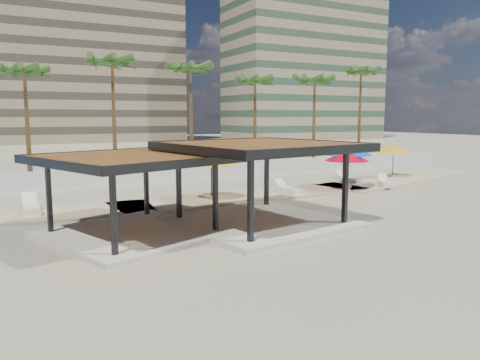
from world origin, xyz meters
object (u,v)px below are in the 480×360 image
object	(u,v)px
pavilion_west	(132,187)
lounger_d	(385,183)
lounger_b	(288,190)
lounger_a	(31,208)
lounger_c	(348,179)
umbrella_c	(347,156)
pavilion_central	(260,176)

from	to	relation	value
pavilion_west	lounger_d	distance (m)	18.59
lounger_b	lounger_a	bearing A→B (deg)	79.81
lounger_c	lounger_d	xyz separation A→B (m)	(0.85, -2.66, -0.00)
umbrella_c	lounger_d	size ratio (longest dim) A/B	1.40
lounger_a	lounger_d	world-z (taller)	lounger_a
lounger_b	pavilion_central	bearing A→B (deg)	130.46
lounger_a	lounger_b	bearing A→B (deg)	-93.08
pavilion_central	pavilion_west	xyz separation A→B (m)	(-5.44, 0.69, -0.22)
pavilion_west	lounger_a	size ratio (longest dim) A/B	3.71
pavilion_central	lounger_d	world-z (taller)	pavilion_central
umbrella_c	lounger_c	distance (m)	4.15
lounger_a	lounger_d	xyz separation A→B (m)	(21.35, -1.49, -0.02)
pavilion_west	lounger_b	xyz separation A→B (m)	(10.75, 5.05, -1.58)
pavilion_west	lounger_a	bearing A→B (deg)	100.60
umbrella_c	lounger_a	world-z (taller)	umbrella_c
umbrella_c	pavilion_west	bearing A→B (deg)	-163.49
lounger_a	umbrella_c	bearing A→B (deg)	-94.55
pavilion_central	lounger_d	size ratio (longest dim) A/B	4.08
pavilion_central	lounger_c	distance (m)	14.15
pavilion_central	lounger_a	bearing A→B (deg)	133.92
lounger_b	lounger_c	size ratio (longest dim) A/B	1.01
pavilion_west	lounger_c	size ratio (longest dim) A/B	3.95
umbrella_c	lounger_c	world-z (taller)	umbrella_c
umbrella_c	pavilion_central	bearing A→B (deg)	-151.35
lounger_a	lounger_b	xyz separation A→B (m)	(14.10, -0.83, -0.01)
lounger_d	pavilion_west	bearing A→B (deg)	135.21
lounger_a	lounger_b	world-z (taller)	lounger_a
pavilion_central	lounger_b	world-z (taller)	pavilion_central
pavilion_west	umbrella_c	distance (m)	15.31
pavilion_west	lounger_c	bearing A→B (deg)	3.26
pavilion_central	lounger_b	bearing A→B (deg)	37.97
lounger_d	lounger_b	bearing A→B (deg)	116.31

